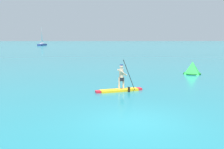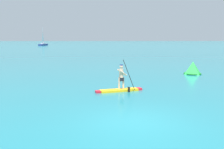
{
  "view_description": "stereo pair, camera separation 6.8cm",
  "coord_description": "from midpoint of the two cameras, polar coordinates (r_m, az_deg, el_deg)",
  "views": [
    {
      "loc": [
        -1.14,
        -9.6,
        3.3
      ],
      "look_at": [
        -0.72,
        6.64,
        0.9
      ],
      "focal_mm": 40.42,
      "sensor_mm": 36.0,
      "label": 1
    },
    {
      "loc": [
        -1.07,
        -9.6,
        3.3
      ],
      "look_at": [
        -0.72,
        6.64,
        0.9
      ],
      "focal_mm": 40.42,
      "sensor_mm": 36.0,
      "label": 2
    }
  ],
  "objects": [
    {
      "name": "ground",
      "position": [
        10.21,
        5.14,
        -10.48
      ],
      "size": [
        440.0,
        440.0,
        0.0
      ],
      "primitive_type": "plane",
      "color": "#1E727F"
    },
    {
      "name": "race_marker_buoy",
      "position": [
        23.87,
        17.87,
        1.28
      ],
      "size": [
        1.67,
        1.67,
        1.14
      ],
      "color": "green",
      "rests_on": "ground"
    },
    {
      "name": "sailboat_left_horizon",
      "position": [
        105.13,
        -15.31,
        6.78
      ],
      "size": [
        2.52,
        6.33,
        7.22
      ],
      "rotation": [
        0.0,
        0.0,
        1.4
      ],
      "color": "navy",
      "rests_on": "ground"
    },
    {
      "name": "paddleboarder_mid_center",
      "position": [
        15.54,
        1.97,
        -2.54
      ],
      "size": [
        2.96,
        1.27,
        2.0
      ],
      "rotation": [
        0.0,
        0.0,
        0.31
      ],
      "color": "yellow",
      "rests_on": "ground"
    }
  ]
}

